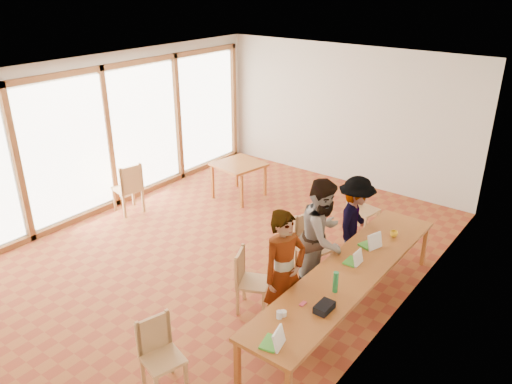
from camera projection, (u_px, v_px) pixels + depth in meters
ground at (227, 249)px, 8.56m from camera, size 8.00×8.00×0.00m
wall_back at (345, 115)px, 10.85m from camera, size 6.00×0.10×3.00m
wall_right at (404, 220)px, 6.28m from camera, size 0.10×8.00×3.00m
window_wall at (108, 134)px, 9.60m from camera, size 0.10×8.00×3.00m
ceiling at (222, 71)px, 7.34m from camera, size 6.00×8.00×0.04m
communal_table at (350, 273)px, 6.61m from camera, size 0.80×4.00×0.75m
side_table at (239, 167)px, 10.29m from camera, size 0.90×0.90×0.75m
chair_near at (158, 346)px, 5.55m from camera, size 0.51×0.51×0.48m
chair_mid at (247, 274)px, 6.84m from camera, size 0.56×0.56×0.48m
chair_far at (309, 238)px, 7.67m from camera, size 0.56×0.56×0.53m
chair_empty at (359, 202)px, 8.92m from camera, size 0.52×0.52×0.51m
chair_spare at (129, 184)px, 9.59m from camera, size 0.56×0.56×0.54m
person_near at (284, 273)px, 6.30m from camera, size 0.59×0.73×1.73m
person_mid at (323, 237)px, 7.11m from camera, size 0.77×0.94×1.78m
person_far at (355, 223)px, 7.77m from camera, size 0.81×1.11×1.54m
laptop_near at (275, 341)px, 5.24m from camera, size 0.27×0.29×0.21m
laptop_mid at (355, 260)px, 6.72m from camera, size 0.21×0.24×0.20m
laptop_far at (372, 243)px, 7.12m from camera, size 0.30×0.32×0.23m
yellow_mug at (394, 234)px, 7.40m from camera, size 0.14×0.14×0.09m
green_bottle at (336, 282)px, 6.08m from camera, size 0.07×0.07×0.28m
clear_glass at (279, 315)px, 5.66m from camera, size 0.07×0.07×0.09m
condiment_cup at (283, 313)px, 5.70m from camera, size 0.08×0.08×0.06m
pink_phone at (303, 304)px, 5.90m from camera, size 0.05×0.10×0.01m
black_pouch at (324, 307)px, 5.78m from camera, size 0.16×0.26×0.09m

